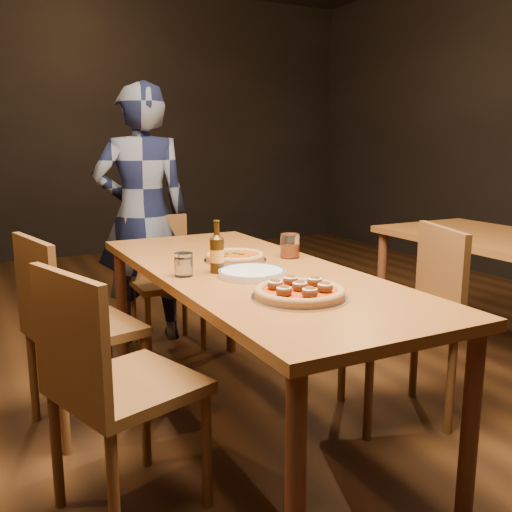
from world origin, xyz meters
name	(u,v)px	position (x,y,z in m)	size (l,w,h in m)	color
ground	(251,428)	(0.00, 0.00, 0.00)	(9.00, 9.00, 0.00)	black
table_main	(251,286)	(0.00, 0.00, 0.68)	(0.80, 2.00, 0.75)	brown
chair_main_nw	(128,384)	(-0.64, -0.31, 0.47)	(0.44, 0.44, 0.94)	#564216
chair_main_sw	(85,327)	(-0.64, 0.39, 0.47)	(0.44, 0.44, 0.94)	#564216
chair_main_e	(396,321)	(0.65, -0.21, 0.48)	(0.45, 0.45, 0.96)	#564216
chair_end	(167,282)	(0.01, 1.17, 0.43)	(0.41, 0.41, 0.87)	#564216
pizza_meatball	(300,292)	(-0.05, -0.49, 0.77)	(0.35, 0.35, 0.06)	#B7B7BF
pizza_margherita	(235,257)	(0.02, 0.20, 0.77)	(0.30, 0.30, 0.04)	#B7B7BF
plate_stack	(252,273)	(-0.05, -0.11, 0.76)	(0.28, 0.28, 0.03)	white
beer_bottle	(217,254)	(-0.15, 0.02, 0.83)	(0.06, 0.06, 0.22)	black
water_glass	(184,265)	(-0.30, 0.02, 0.80)	(0.08, 0.08, 0.10)	white
amber_glass	(290,246)	(0.29, 0.15, 0.81)	(0.09, 0.09, 0.11)	#A03D12
diner	(142,216)	(-0.06, 1.41, 0.83)	(0.60, 0.40, 1.66)	black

